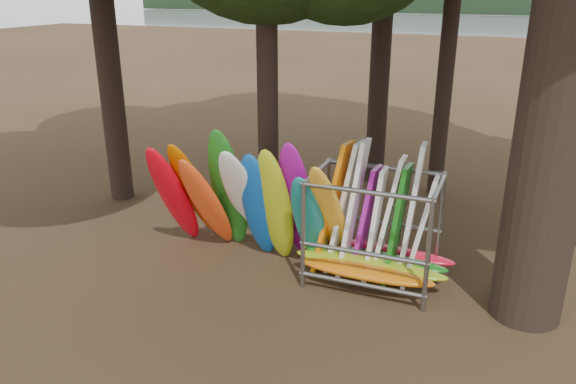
% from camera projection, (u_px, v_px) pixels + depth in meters
% --- Properties ---
extents(ground, '(120.00, 120.00, 0.00)m').
position_uv_depth(ground, '(262.00, 283.00, 11.14)').
color(ground, '#47331E').
rests_on(ground, ground).
extents(lake, '(160.00, 160.00, 0.00)m').
position_uv_depth(lake, '(482.00, 36.00, 63.29)').
color(lake, gray).
rests_on(lake, ground).
extents(far_shore, '(160.00, 4.00, 4.00)m').
position_uv_depth(far_shore, '(502.00, 4.00, 106.06)').
color(far_shore, black).
rests_on(far_shore, ground).
extents(kayak_row, '(4.23, 2.24, 3.03)m').
position_uv_depth(kayak_row, '(247.00, 202.00, 11.71)').
color(kayak_row, red).
rests_on(kayak_row, ground).
extents(storage_rack, '(3.16, 1.54, 2.85)m').
position_uv_depth(storage_rack, '(373.00, 233.00, 10.91)').
color(storage_rack, slate).
rests_on(storage_rack, ground).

